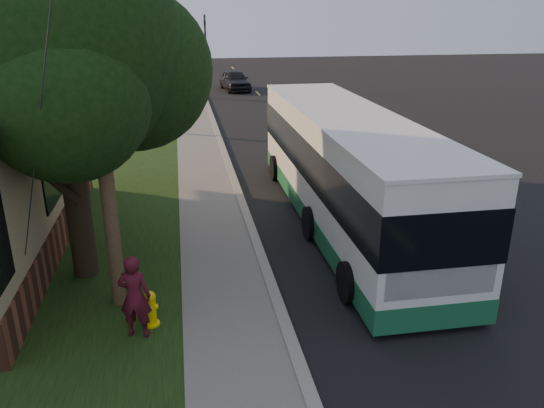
{
  "coord_description": "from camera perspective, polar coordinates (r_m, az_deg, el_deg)",
  "views": [
    {
      "loc": [
        -1.81,
        -9.28,
        5.96
      ],
      "look_at": [
        0.27,
        2.56,
        1.5
      ],
      "focal_mm": 35.0,
      "sensor_mm": 36.0,
      "label": 1
    }
  ],
  "objects": [
    {
      "name": "sidewalk",
      "position": [
        20.19,
        -7.21,
        3.13
      ],
      "size": [
        2.0,
        80.0,
        0.08
      ],
      "primitive_type": "cube",
      "color": "slate",
      "rests_on": "ground"
    },
    {
      "name": "skateboarder",
      "position": [
        10.35,
        -14.54,
        -9.6
      ],
      "size": [
        0.69,
        0.53,
        1.67
      ],
      "primitive_type": "imported",
      "rotation": [
        0.0,
        0.0,
        2.91
      ],
      "color": "#480E1B",
      "rests_on": "grass_verge"
    },
    {
      "name": "fire_hydrant",
      "position": [
        10.83,
        -12.94,
        -10.91
      ],
      "size": [
        0.32,
        0.32,
        0.74
      ],
      "color": "yellow",
      "rests_on": "grass_verge"
    },
    {
      "name": "transit_bus",
      "position": [
        15.28,
        7.92,
        4.08
      ],
      "size": [
        2.77,
        12.0,
        3.25
      ],
      "color": "silver",
      "rests_on": "ground"
    },
    {
      "name": "distant_car",
      "position": [
        41.75,
        -4.01,
        13.16
      ],
      "size": [
        2.3,
        4.69,
        1.54
      ],
      "primitive_type": "imported",
      "rotation": [
        0.0,
        0.0,
        0.11
      ],
      "color": "black",
      "rests_on": "ground"
    },
    {
      "name": "traffic_signal",
      "position": [
        43.44,
        -7.16,
        16.51
      ],
      "size": [
        0.18,
        0.22,
        5.5
      ],
      "color": "#2D2D30",
      "rests_on": "ground"
    },
    {
      "name": "curb",
      "position": [
        20.25,
        -4.38,
        3.34
      ],
      "size": [
        0.25,
        80.0,
        0.12
      ],
      "primitive_type": "cube",
      "color": "gray",
      "rests_on": "ground"
    },
    {
      "name": "road",
      "position": [
        21.0,
        6.56,
        3.74
      ],
      "size": [
        8.0,
        80.0,
        0.01
      ],
      "primitive_type": "cube",
      "color": "black",
      "rests_on": "ground"
    },
    {
      "name": "grass_verge",
      "position": [
        20.35,
        -17.09,
        2.5
      ],
      "size": [
        5.0,
        80.0,
        0.07
      ],
      "primitive_type": "cube",
      "color": "black",
      "rests_on": "ground"
    },
    {
      "name": "leafy_tree",
      "position": [
        12.19,
        -21.89,
        15.23
      ],
      "size": [
        6.3,
        6.0,
        7.8
      ],
      "color": "black",
      "rests_on": "grass_verge"
    },
    {
      "name": "utility_pole",
      "position": [
        10.47,
        -18.49,
        12.04
      ],
      "size": [
        2.86,
        3.21,
        9.07
      ],
      "color": "#473321",
      "rests_on": "ground"
    },
    {
      "name": "bare_tree_near",
      "position": [
        27.6,
        -13.64,
        11.86
      ],
      "size": [
        1.38,
        1.21,
        4.31
      ],
      "color": "black",
      "rests_on": "grass_verge"
    },
    {
      "name": "ground",
      "position": [
        11.18,
        0.94,
        -11.87
      ],
      "size": [
        120.0,
        120.0,
        0.0
      ],
      "primitive_type": "plane",
      "color": "black",
      "rests_on": "ground"
    },
    {
      "name": "bare_tree_far",
      "position": [
        39.5,
        -11.98,
        14.18
      ],
      "size": [
        1.38,
        1.21,
        4.03
      ],
      "color": "black",
      "rests_on": "grass_verge"
    }
  ]
}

